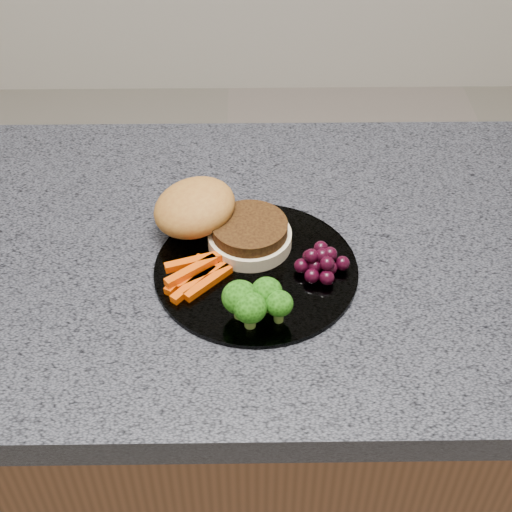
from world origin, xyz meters
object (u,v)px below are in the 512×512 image
Objects in this scene: grape_bunch at (321,262)px; plate at (256,269)px; island_cabinet at (204,442)px; burger at (214,220)px.

plate is at bearing 175.16° from grape_bunch.
plate is 3.65× the size of grape_bunch.
island_cabinet is 6.12× the size of burger.
plate is (0.09, -0.05, 0.47)m from island_cabinet.
island_cabinet is at bearing 152.11° from plate.
plate is at bearing -42.42° from burger.
island_cabinet is 16.85× the size of grape_bunch.
grape_bunch is at bearing -17.70° from island_cabinet.
burger is 2.75× the size of grape_bunch.
island_cabinet is at bearing 162.30° from grape_bunch.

